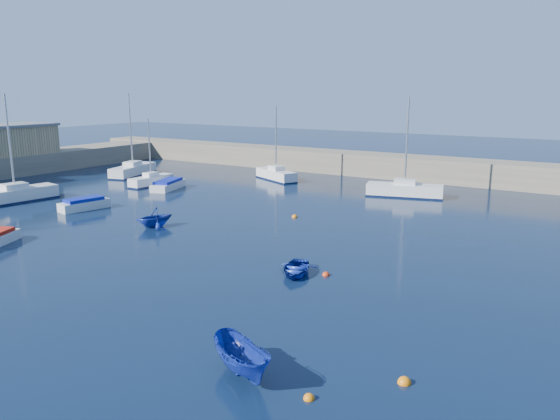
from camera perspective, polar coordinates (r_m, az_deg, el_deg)
The scene contains 17 objects.
ground at distance 27.93m, azimuth -20.31°, elevation -9.73°, with size 220.00×220.00×0.00m, color #0B1931.
back_wall at distance 65.48m, azimuth 13.19°, elevation 4.38°, with size 96.00×4.50×2.60m, color #716956.
brick_shed_a at distance 74.51m, azimuth -25.94°, elevation 6.57°, with size 6.00×8.00×3.40m, color tan.
sailboat_2 at distance 56.05m, azimuth -25.95°, elevation 1.47°, with size 2.99×7.68×9.84m.
sailboat_3 at distance 60.65m, azimuth -13.32°, elevation 3.04°, with size 1.56×5.35×7.15m.
sailboat_4 at distance 68.33m, azimuth -15.12°, elevation 4.07°, with size 3.96×7.70×9.75m.
sailboat_5 at distance 62.59m, azimuth -0.41°, elevation 3.74°, with size 6.40×4.35×8.38m.
sailboat_6 at distance 54.20m, azimuth 12.88°, elevation 2.08°, with size 7.47×3.79×9.49m.
motorboat_1 at distance 50.13m, azimuth -19.78°, elevation 0.59°, with size 2.25×4.41×1.03m.
motorboat_2 at distance 58.03m, azimuth -11.61°, elevation 2.61°, with size 3.09×5.21×1.01m.
dinghy_center at distance 30.89m, azimuth 1.66°, elevation -6.15°, with size 2.20×3.08×0.64m, color navy.
dinghy_left at distance 42.21m, azimuth -12.99°, elevation -0.74°, with size 2.47×2.86×1.51m, color navy.
dinghy_right at distance 20.45m, azimuth -3.95°, elevation -15.28°, with size 1.32×3.50×1.35m, color navy.
buoy_1 at distance 30.88m, azimuth 4.82°, elevation -6.82°, with size 0.44×0.44×0.44m, color #BD320E.
buoy_2 at distance 20.79m, azimuth 12.86°, elevation -17.22°, with size 0.50×0.50×0.50m, color orange.
buoy_3 at distance 44.43m, azimuth 1.54°, elevation -0.76°, with size 0.48×0.48×0.48m, color orange.
buoy_5 at distance 19.47m, azimuth 3.05°, elevation -19.11°, with size 0.40×0.40×0.40m, color orange.
Camera 1 is at (20.95, -15.40, 10.21)m, focal length 35.00 mm.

